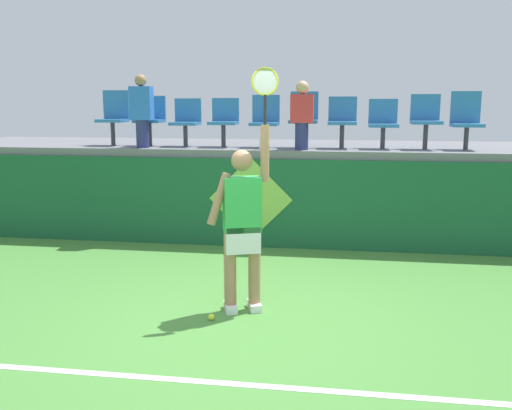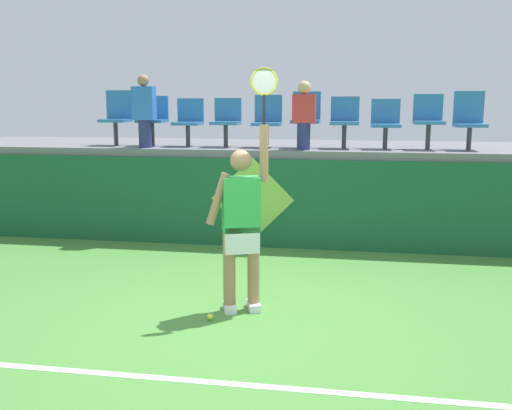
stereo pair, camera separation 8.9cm
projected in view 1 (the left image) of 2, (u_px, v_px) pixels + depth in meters
The scene contains 20 objects.
ground_plane at pixel (243, 323), 5.72m from camera, with size 40.00×40.00×0.00m, color #478438.
court_back_wall at pixel (278, 203), 8.59m from camera, with size 11.73×0.20×1.35m, color #195633.
spectator_platform at pixel (286, 148), 9.60m from camera, with size 11.73×2.45×0.12m, color slate.
court_baseline_stripe at pixel (217, 383), 4.51m from camera, with size 10.56×0.08×0.01m, color white.
tennis_player at pixel (243, 222), 5.90m from camera, with size 0.72×0.37×2.54m.
tennis_ball at pixel (211, 317), 5.79m from camera, with size 0.07×0.07×0.07m, color #D1E533.
water_bottle at pixel (261, 142), 8.62m from camera, with size 0.06×0.06×0.22m, color white.
stadium_chair_0 at pixel (114, 115), 9.37m from camera, with size 0.44×0.42×0.90m.
stadium_chair_1 at pixel (151, 117), 9.27m from camera, with size 0.44×0.42×0.81m.
stadium_chair_2 at pixel (186, 120), 9.19m from camera, with size 0.44×0.42×0.77m.
stadium_chair_3 at pixel (224, 119), 9.10m from camera, with size 0.44×0.42×0.77m.
stadium_chair_4 at pixel (265, 119), 9.00m from camera, with size 0.44×0.42×0.82m.
stadium_chair_5 at pixel (304, 116), 8.90m from camera, with size 0.44×0.42×0.87m.
stadium_chair_6 at pixel (342, 119), 8.82m from camera, with size 0.44×0.42×0.80m.
stadium_chair_7 at pixel (383, 121), 8.73m from camera, with size 0.44×0.42×0.76m.
stadium_chair_8 at pixel (426, 118), 8.63m from camera, with size 0.44×0.42×0.83m.
stadium_chair_9 at pixel (466, 118), 8.55m from camera, with size 0.44×0.42×0.87m.
spectator_0 at pixel (142, 110), 8.86m from camera, with size 0.34×0.20×1.13m.
spectator_1 at pixel (302, 114), 8.51m from camera, with size 0.34×0.20×1.02m.
wall_signage_mount at pixel (251, 247), 8.67m from camera, with size 1.27×0.01×1.38m.
Camera 1 is at (0.94, -5.32, 2.22)m, focal length 39.83 mm.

